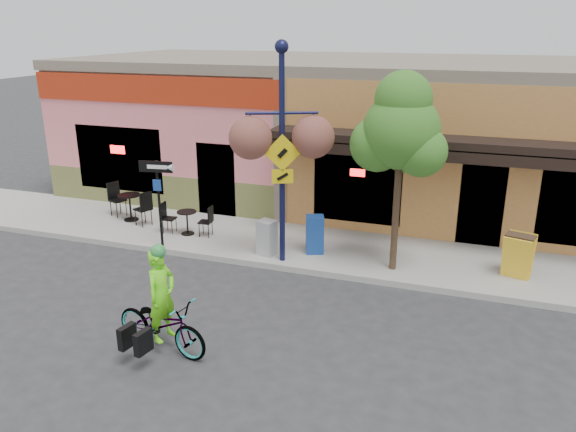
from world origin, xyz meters
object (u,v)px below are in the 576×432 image
(lamp_post, at_px, (282,156))
(newspaper_box_grey, at_px, (267,238))
(one_way_sign, at_px, (159,204))
(newspaper_box_blue, at_px, (315,234))
(building, at_px, (349,128))
(cyclist_rider, at_px, (163,308))
(bicycle, at_px, (162,324))
(street_tree, at_px, (399,174))

(lamp_post, relative_size, newspaper_box_grey, 5.81)
(lamp_post, xyz_separation_m, newspaper_box_grey, (-0.47, 0.21, -2.11))
(one_way_sign, height_order, newspaper_box_grey, one_way_sign)
(one_way_sign, distance_m, newspaper_box_blue, 3.96)
(building, height_order, one_way_sign, building)
(one_way_sign, bearing_deg, cyclist_rider, -67.79)
(bicycle, relative_size, lamp_post, 0.38)
(building, xyz_separation_m, one_way_sign, (-3.23, -6.85, -0.98))
(building, relative_size, cyclist_rider, 10.82)
(bicycle, relative_size, cyclist_rider, 1.15)
(bicycle, xyz_separation_m, one_way_sign, (-2.42, 4.02, 0.76))
(newspaper_box_blue, bearing_deg, newspaper_box_grey, -174.89)
(newspaper_box_grey, height_order, street_tree, street_tree)
(bicycle, relative_size, newspaper_box_grey, 2.21)
(building, xyz_separation_m, cyclist_rider, (-0.76, -10.87, -1.41))
(lamp_post, bearing_deg, newspaper_box_grey, 132.93)
(newspaper_box_blue, relative_size, street_tree, 0.21)
(cyclist_rider, relative_size, street_tree, 0.37)
(lamp_post, distance_m, newspaper_box_blue, 2.28)
(one_way_sign, bearing_deg, bicycle, -68.31)
(bicycle, height_order, newspaper_box_grey, newspaper_box_grey)
(cyclist_rider, xyz_separation_m, lamp_post, (0.74, 4.19, 1.86))
(lamp_post, xyz_separation_m, one_way_sign, (-3.21, -0.16, -1.43))
(bicycle, bearing_deg, cyclist_rider, -79.61)
(one_way_sign, xyz_separation_m, newspaper_box_grey, (2.73, 0.37, -0.68))
(bicycle, xyz_separation_m, street_tree, (3.38, 4.56, 1.92))
(cyclist_rider, xyz_separation_m, one_way_sign, (-2.47, 4.02, 0.43))
(one_way_sign, xyz_separation_m, newspaper_box_blue, (3.81, 0.88, -0.65))
(building, distance_m, lamp_post, 6.70)
(bicycle, relative_size, one_way_sign, 0.86)
(bicycle, height_order, one_way_sign, one_way_sign)
(bicycle, height_order, street_tree, street_tree)
(building, xyz_separation_m, newspaper_box_blue, (0.58, -5.97, -1.63))
(one_way_sign, bearing_deg, newspaper_box_grey, -1.65)
(building, bearing_deg, one_way_sign, -115.25)
(bicycle, xyz_separation_m, newspaper_box_blue, (1.38, 4.91, 0.11))
(newspaper_box_blue, bearing_deg, cyclist_rider, -125.74)
(cyclist_rider, height_order, lamp_post, lamp_post)
(newspaper_box_blue, relative_size, newspaper_box_grey, 1.08)
(bicycle, xyz_separation_m, lamp_post, (0.79, 4.19, 2.19))
(cyclist_rider, bearing_deg, lamp_post, 0.42)
(newspaper_box_blue, xyz_separation_m, newspaper_box_grey, (-1.07, -0.51, -0.04))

